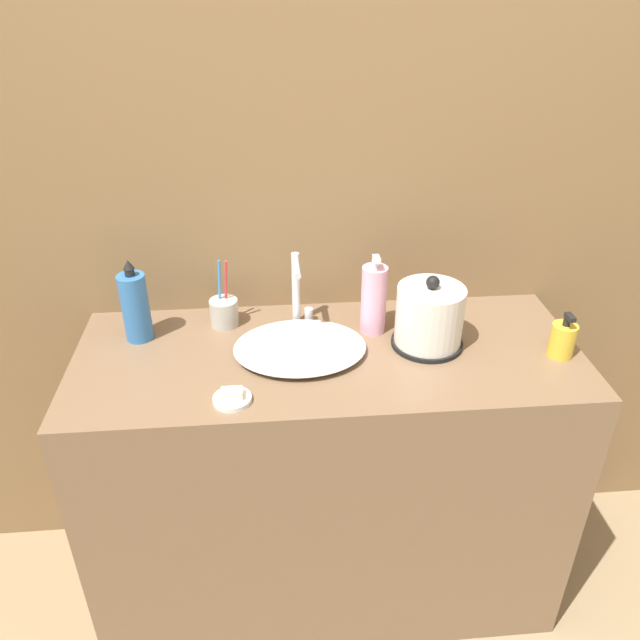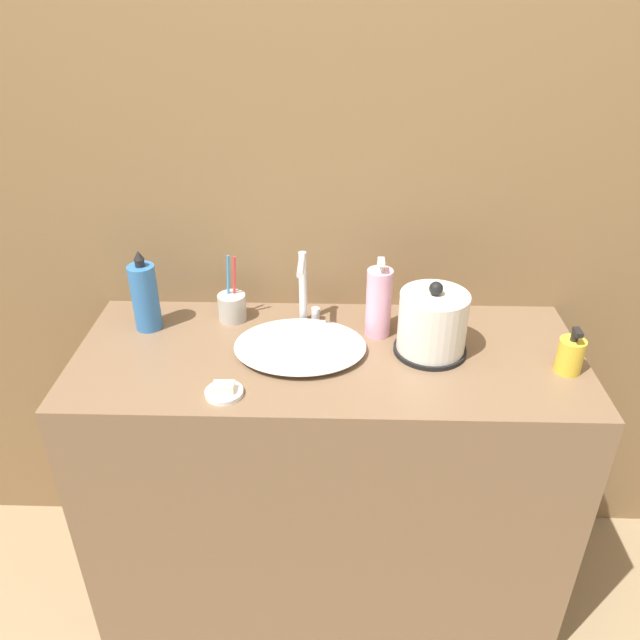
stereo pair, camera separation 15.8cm
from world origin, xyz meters
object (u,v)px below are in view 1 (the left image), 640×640
at_px(toothbrush_cup, 224,312).
at_px(mouthwash_bottle, 135,306).
at_px(shampoo_bottle, 374,299).
at_px(faucet, 298,287).
at_px(electric_kettle, 429,319).
at_px(lotion_bottle, 563,340).

bearing_deg(toothbrush_cup, mouthwash_bottle, -167.01).
xyz_separation_m(shampoo_bottle, mouthwash_bottle, (-0.64, 0.02, -0.00)).
height_order(shampoo_bottle, mouthwash_bottle, mouthwash_bottle).
height_order(faucet, electric_kettle, faucet).
distance_m(electric_kettle, toothbrush_cup, 0.57).
relative_size(toothbrush_cup, shampoo_bottle, 0.85).
bearing_deg(toothbrush_cup, electric_kettle, -15.92).
height_order(toothbrush_cup, shampoo_bottle, shampoo_bottle).
bearing_deg(mouthwash_bottle, toothbrush_cup, 12.99).
relative_size(faucet, electric_kettle, 1.04).
height_order(faucet, toothbrush_cup, faucet).
bearing_deg(faucet, lotion_bottle, -18.05).
distance_m(lotion_bottle, mouthwash_bottle, 1.12).
height_order(electric_kettle, shampoo_bottle, shampoo_bottle).
relative_size(shampoo_bottle, mouthwash_bottle, 0.98).
distance_m(shampoo_bottle, mouthwash_bottle, 0.64).
bearing_deg(mouthwash_bottle, lotion_bottle, -9.43).
distance_m(faucet, shampoo_bottle, 0.21).
height_order(toothbrush_cup, lotion_bottle, toothbrush_cup).
height_order(faucet, mouthwash_bottle, mouthwash_bottle).
height_order(faucet, shampoo_bottle, shampoo_bottle).
bearing_deg(shampoo_bottle, toothbrush_cup, 170.31).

